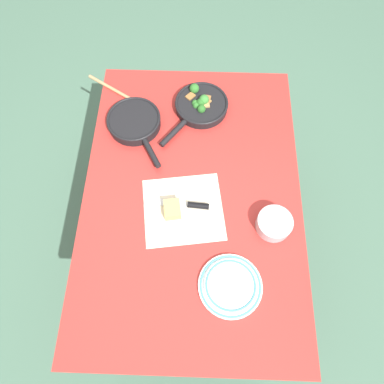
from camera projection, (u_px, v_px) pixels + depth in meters
ground_plane at (192, 244)px, 2.04m from camera, size 14.00×14.00×0.00m
dining_table_red at (192, 201)px, 1.45m from camera, size 1.31×0.88×0.73m
skillet_broccoli at (201, 105)px, 1.54m from camera, size 0.35×0.30×0.07m
skillet_eggs at (134, 122)px, 1.50m from camera, size 0.35×0.25×0.05m
wooden_spoon at (130, 99)px, 1.58m from camera, size 0.23×0.35×0.02m
parchment_sheet at (183, 209)px, 1.35m from camera, size 0.33×0.35×0.00m
grater_knife at (186, 205)px, 1.35m from camera, size 0.05×0.26×0.02m
cheese_block at (172, 210)px, 1.33m from camera, size 0.08×0.07×0.05m
dinner_plate_stack at (230, 286)px, 1.22m from camera, size 0.23×0.23×0.03m
prep_bowl_steel at (274, 224)px, 1.30m from camera, size 0.13×0.13×0.06m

